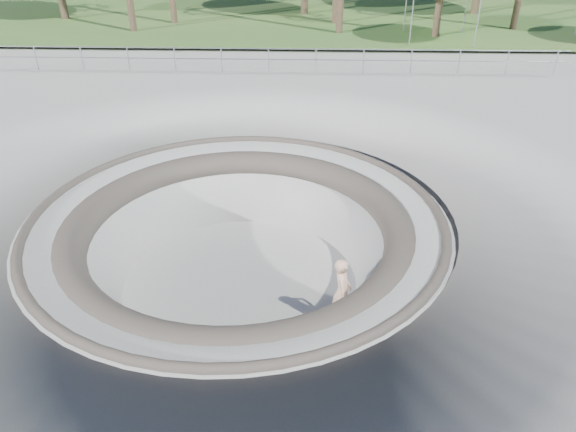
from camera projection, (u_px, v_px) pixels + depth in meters
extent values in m
plane|color=#A6A5A1|center=(237.00, 218.00, 13.73)|extent=(180.00, 180.00, 0.00)
torus|color=#A6A5A1|center=(241.00, 283.00, 14.74)|extent=(14.00, 14.00, 4.00)
cylinder|color=#A6A5A1|center=(241.00, 282.00, 14.71)|extent=(6.60, 6.60, 0.10)
torus|color=#443E37|center=(237.00, 219.00, 13.74)|extent=(10.24, 10.24, 0.24)
torus|color=#443E37|center=(238.00, 234.00, 13.95)|extent=(8.91, 8.91, 0.81)
ellipsoid|color=brown|center=(105.00, 22.00, 65.08)|extent=(50.40, 36.00, 23.40)
ellipsoid|color=brown|center=(360.00, 27.00, 69.20)|extent=(61.60, 44.00, 28.60)
cylinder|color=#93979B|center=(268.00, 49.00, 23.48)|extent=(25.00, 0.05, 0.05)
cylinder|color=#93979B|center=(269.00, 59.00, 23.71)|extent=(25.00, 0.05, 0.05)
cube|color=olive|center=(340.00, 321.00, 13.18)|extent=(0.89, 0.45, 0.02)
cylinder|color=#A4A4A9|center=(340.00, 322.00, 13.20)|extent=(0.08, 0.18, 0.04)
cylinder|color=#A4A4A9|center=(340.00, 322.00, 13.20)|extent=(0.08, 0.18, 0.04)
cylinder|color=white|center=(340.00, 323.00, 13.21)|extent=(0.07, 0.05, 0.07)
cylinder|color=white|center=(340.00, 323.00, 13.21)|extent=(0.07, 0.05, 0.07)
cylinder|color=white|center=(340.00, 323.00, 13.21)|extent=(0.07, 0.05, 0.07)
cylinder|color=white|center=(340.00, 323.00, 13.21)|extent=(0.07, 0.05, 0.07)
imported|color=#DDAC8F|center=(342.00, 292.00, 12.74)|extent=(0.43, 0.64, 1.73)
cylinder|color=#93979B|center=(414.00, 20.00, 26.93)|extent=(0.06, 0.06, 2.46)
cylinder|color=#93979B|center=(479.00, 20.00, 26.84)|extent=(0.06, 0.06, 2.46)
cylinder|color=#93979B|center=(404.00, 8.00, 29.63)|extent=(0.06, 0.06, 2.46)
cylinder|color=#93979B|center=(464.00, 8.00, 29.54)|extent=(0.06, 0.06, 2.46)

